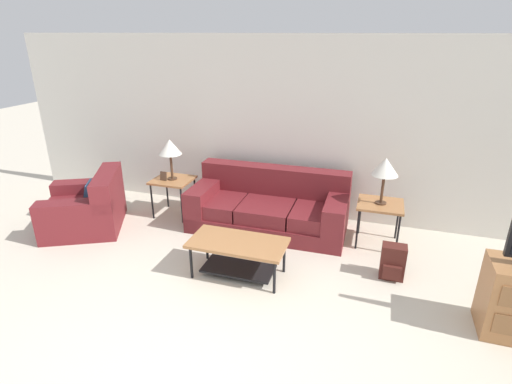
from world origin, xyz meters
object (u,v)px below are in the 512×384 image
(side_table_right, at_px, (380,207))
(backpack, at_px, (393,262))
(couch, at_px, (269,208))
(table_lamp_right, at_px, (385,167))
(table_lamp_left, at_px, (170,148))
(armchair, at_px, (87,209))
(side_table_left, at_px, (173,183))
(coffee_table, at_px, (238,250))

(side_table_right, distance_m, backpack, 0.86)
(couch, distance_m, table_lamp_right, 1.68)
(table_lamp_left, distance_m, backpack, 3.38)
(side_table_right, xyz_separation_m, table_lamp_right, (-0.00, -0.00, 0.54))
(armchair, height_order, table_lamp_right, table_lamp_right)
(table_lamp_right, distance_m, backpack, 1.17)
(couch, height_order, armchair, couch)
(couch, height_order, side_table_left, couch)
(couch, xyz_separation_m, backpack, (1.68, -0.80, -0.09))
(armchair, relative_size, side_table_left, 2.39)
(side_table_left, height_order, backpack, side_table_left)
(table_lamp_left, distance_m, table_lamp_right, 2.98)
(armchair, height_order, coffee_table, armchair)
(armchair, xyz_separation_m, backpack, (4.14, -0.02, -0.09))
(side_table_right, bearing_deg, side_table_left, 180.00)
(couch, distance_m, table_lamp_left, 1.68)
(side_table_left, bearing_deg, table_lamp_right, -0.00)
(couch, height_order, coffee_table, couch)
(coffee_table, bearing_deg, side_table_right, 39.91)
(armchair, height_order, backpack, armchair)
(coffee_table, xyz_separation_m, table_lamp_right, (1.49, 1.25, 0.74))
(table_lamp_left, xyz_separation_m, backpack, (3.17, -0.77, -0.86))
(side_table_right, relative_size, table_lamp_right, 0.95)
(armchair, height_order, table_lamp_left, table_lamp_left)
(table_lamp_left, bearing_deg, armchair, -142.36)
(couch, xyz_separation_m, coffee_table, (-0.00, -1.27, 0.03))
(couch, relative_size, table_lamp_left, 3.60)
(armchair, relative_size, backpack, 3.36)
(armchair, distance_m, table_lamp_left, 1.45)
(coffee_table, bearing_deg, side_table_left, 140.06)
(couch, bearing_deg, armchair, -162.51)
(couch, bearing_deg, side_table_left, -178.98)
(armchair, xyz_separation_m, coffee_table, (2.46, -0.50, 0.04))
(couch, relative_size, backpack, 5.32)
(armchair, relative_size, table_lamp_left, 2.28)
(side_table_left, bearing_deg, couch, 1.02)
(side_table_left, height_order, side_table_right, same)
(side_table_right, bearing_deg, table_lamp_right, -116.57)
(couch, relative_size, table_lamp_right, 3.60)
(coffee_table, height_order, table_lamp_right, table_lamp_right)
(coffee_table, xyz_separation_m, side_table_left, (-1.49, 1.25, 0.20))
(table_lamp_left, relative_size, backpack, 1.48)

